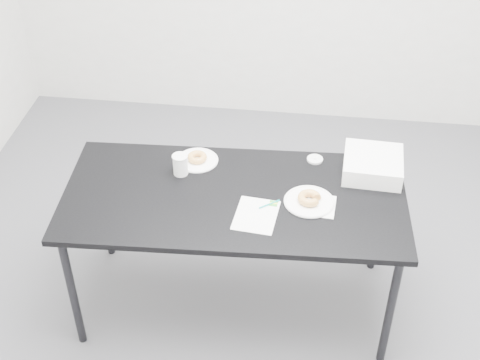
# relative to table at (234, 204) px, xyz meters

# --- Properties ---
(floor) EXTENTS (4.00, 4.00, 0.00)m
(floor) POSITION_rel_table_xyz_m (0.09, 0.02, -0.72)
(floor) COLOR #505156
(floor) RESTS_ON ground
(table) EXTENTS (1.74, 0.88, 0.78)m
(table) POSITION_rel_table_xyz_m (0.00, 0.00, 0.00)
(table) COLOR black
(table) RESTS_ON floor
(scorecard) EXTENTS (0.22, 0.27, 0.00)m
(scorecard) POSITION_rel_table_xyz_m (0.12, -0.14, 0.06)
(scorecard) COLOR white
(scorecard) RESTS_ON table
(logo_patch) EXTENTS (0.04, 0.04, 0.00)m
(logo_patch) POSITION_rel_table_xyz_m (0.20, -0.04, 0.06)
(logo_patch) COLOR green
(logo_patch) RESTS_ON scorecard
(pen) EXTENTS (0.10, 0.08, 0.01)m
(pen) POSITION_rel_table_xyz_m (0.18, -0.05, 0.06)
(pen) COLOR #0D8F8F
(pen) RESTS_ON scorecard
(napkin) EXTENTS (0.18, 0.18, 0.00)m
(napkin) POSITION_rel_table_xyz_m (0.41, -0.03, 0.06)
(napkin) COLOR white
(napkin) RESTS_ON table
(plate_near) EXTENTS (0.25, 0.25, 0.01)m
(plate_near) POSITION_rel_table_xyz_m (0.37, -0.01, 0.07)
(plate_near) COLOR white
(plate_near) RESTS_ON napkin
(donut_near) EXTENTS (0.14, 0.14, 0.04)m
(donut_near) POSITION_rel_table_xyz_m (0.37, -0.01, 0.09)
(donut_near) COLOR #C8803F
(donut_near) RESTS_ON plate_near
(plate_far) EXTENTS (0.22, 0.22, 0.01)m
(plate_far) POSITION_rel_table_xyz_m (-0.23, 0.26, 0.06)
(plate_far) COLOR white
(plate_far) RESTS_ON table
(donut_far) EXTENTS (0.11, 0.11, 0.03)m
(donut_far) POSITION_rel_table_xyz_m (-0.23, 0.26, 0.08)
(donut_far) COLOR #C8803F
(donut_far) RESTS_ON plate_far
(coffee_cup) EXTENTS (0.08, 0.08, 0.11)m
(coffee_cup) POSITION_rel_table_xyz_m (-0.30, 0.14, 0.12)
(coffee_cup) COLOR white
(coffee_cup) RESTS_ON table
(cup_lid) EXTENTS (0.08, 0.08, 0.01)m
(cup_lid) POSITION_rel_table_xyz_m (0.39, 0.34, 0.06)
(cup_lid) COLOR white
(cup_lid) RESTS_ON table
(bakery_box) EXTENTS (0.31, 0.31, 0.10)m
(bakery_box) POSITION_rel_table_xyz_m (0.68, 0.27, 0.11)
(bakery_box) COLOR white
(bakery_box) RESTS_ON table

